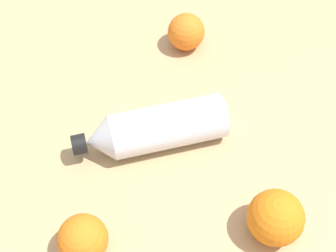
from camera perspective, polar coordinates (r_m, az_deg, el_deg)
The scene contains 5 objects.
ground_plane at distance 0.78m, azimuth 2.71°, elevation -3.33°, with size 2.40×2.40×0.00m, color tan.
water_bottle at distance 0.77m, azimuth -1.63°, elevation -0.34°, with size 0.22×0.20×0.07m.
orange_0 at distance 0.92m, azimuth 2.18°, elevation 11.12°, with size 0.07×0.07×0.07m, color orange.
orange_1 at distance 0.70m, azimuth 12.66°, elevation -10.58°, with size 0.08×0.08×0.08m, color orange.
orange_2 at distance 0.69m, azimuth -10.10°, elevation -13.11°, with size 0.07×0.07×0.07m, color orange.
Camera 1 is at (0.16, -0.39, 0.66)m, focal length 51.29 mm.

